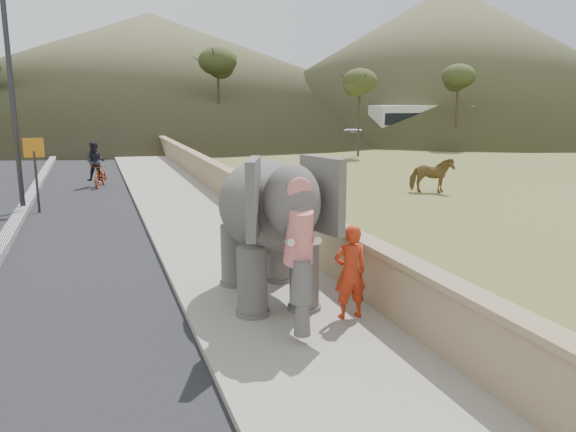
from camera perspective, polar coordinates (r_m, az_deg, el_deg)
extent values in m
cube|color=black|center=(14.95, -27.20, -3.38)|extent=(7.00, 120.00, 0.03)
cube|color=black|center=(14.93, -27.23, -3.03)|extent=(0.35, 120.00, 0.22)
cube|color=#9E9687|center=(15.03, -8.04, -1.85)|extent=(3.00, 120.00, 0.15)
cube|color=tan|center=(15.32, -2.04, 0.34)|extent=(0.30, 120.00, 1.10)
cylinder|color=#323136|center=(19.71, -26.31, 11.80)|extent=(0.16, 0.16, 8.00)
cylinder|color=#2D2D33|center=(19.49, -24.16, 3.12)|extent=(0.08, 0.08, 2.00)
cube|color=orange|center=(19.38, -24.43, 6.34)|extent=(0.60, 0.05, 0.60)
imported|color=brown|center=(22.55, 14.37, 4.03)|extent=(1.79, 1.28, 1.38)
imported|color=silver|center=(44.35, 7.05, 8.00)|extent=(4.56, 3.14, 1.44)
cube|color=white|center=(47.38, 14.85, 8.94)|extent=(11.07, 2.85, 3.10)
cube|color=yellow|center=(50.26, 22.56, 8.59)|extent=(11.12, 3.12, 3.10)
cone|color=brown|center=(68.55, 15.79, 15.06)|extent=(56.00, 56.00, 16.00)
cone|color=brown|center=(74.83, -13.70, 14.09)|extent=(80.00, 80.00, 14.00)
imported|color=#B72D13|center=(8.98, 6.34, -5.66)|extent=(0.55, 0.36, 1.52)
imported|color=maroon|center=(24.55, -18.50, 3.89)|extent=(1.02, 1.89, 0.94)
imported|color=black|center=(24.48, -18.97, 5.25)|extent=(0.92, 0.78, 1.64)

